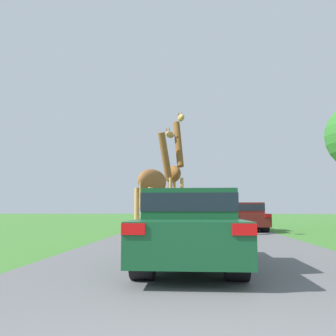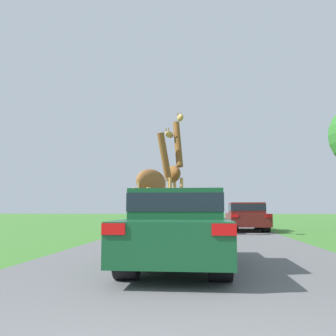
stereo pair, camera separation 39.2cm
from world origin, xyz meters
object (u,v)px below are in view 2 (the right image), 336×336
at_px(giraffe_near_road, 173,174).
at_px(giraffe_companion, 153,183).
at_px(car_queue_right, 175,214).
at_px(car_lead_maroon, 178,226).
at_px(car_queue_left, 246,216).

xyz_separation_m(giraffe_near_road, giraffe_companion, (-0.68, -1.90, -0.53)).
bearing_deg(giraffe_near_road, car_queue_right, -103.56).
relative_size(car_lead_maroon, car_queue_right, 1.06).
distance_m(giraffe_companion, car_queue_right, 11.99).
distance_m(car_lead_maroon, car_queue_right, 19.10).
relative_size(giraffe_near_road, giraffe_companion, 1.13).
distance_m(car_lead_maroon, car_queue_left, 12.14).
distance_m(car_queue_right, car_queue_left, 8.40).
bearing_deg(car_queue_right, giraffe_near_road, -85.95).
distance_m(giraffe_near_road, car_queue_left, 4.92).
bearing_deg(giraffe_companion, car_queue_right, 117.33).
bearing_deg(car_lead_maroon, car_queue_right, 94.57).
relative_size(giraffe_companion, car_queue_left, 1.19).
bearing_deg(car_queue_left, giraffe_near_road, -142.15).
bearing_deg(giraffe_companion, car_lead_maroon, -50.99).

